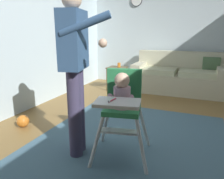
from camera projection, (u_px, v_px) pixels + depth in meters
ground at (138, 141)px, 2.85m from camera, size 5.65×7.58×0.10m
wall_far at (176, 33)px, 5.22m from camera, size 4.85×0.06×2.52m
wall_left at (20, 34)px, 3.55m from camera, size 0.06×6.58×2.52m
area_rug at (127, 144)px, 2.67m from camera, size 2.20×2.68×0.01m
couch at (178, 77)px, 4.92m from camera, size 1.90×0.86×0.86m
high_chair at (122, 99)px, 2.27m from camera, size 0.71×0.81×0.93m
adult_standing at (75, 67)px, 2.26m from camera, size 0.59×0.50×1.69m
toy_ball at (23, 121)px, 3.13m from camera, size 0.17×0.17×0.17m
side_table at (117, 73)px, 5.05m from camera, size 0.40×0.40×0.52m
sippy_cup at (119, 65)px, 4.98m from camera, size 0.07×0.07×0.10m
wall_clock at (137, 0)px, 5.35m from camera, size 0.27×0.04×0.27m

